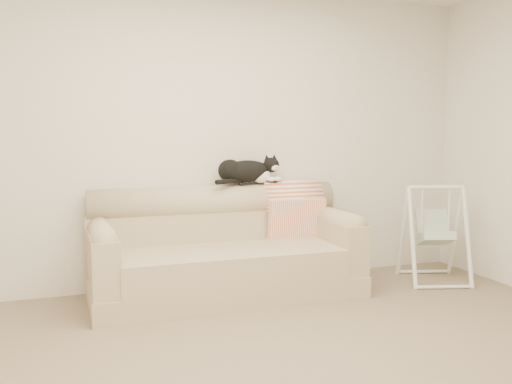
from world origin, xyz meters
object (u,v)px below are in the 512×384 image
(sofa, at_px, (223,253))
(remote_b, at_px, (267,183))
(remote_a, at_px, (248,183))
(baby_swing, at_px, (434,233))
(tuxedo_cat, at_px, (247,171))

(sofa, relative_size, remote_b, 12.47)
(remote_b, bearing_deg, remote_a, 175.36)
(sofa, distance_m, baby_swing, 1.94)
(tuxedo_cat, bearing_deg, remote_a, -1.05)
(remote_b, bearing_deg, tuxedo_cat, 175.56)
(remote_b, xyz_separation_m, baby_swing, (1.46, -0.46, -0.47))
(remote_a, xyz_separation_m, baby_swing, (1.63, -0.47, -0.47))
(sofa, bearing_deg, remote_b, 25.50)
(remote_a, bearing_deg, tuxedo_cat, 178.95)
(remote_a, height_order, tuxedo_cat, tuxedo_cat)
(sofa, bearing_deg, baby_swing, -6.80)
(sofa, bearing_deg, remote_a, 38.70)
(tuxedo_cat, xyz_separation_m, baby_swing, (1.64, -0.47, -0.58))
(remote_b, height_order, tuxedo_cat, tuxedo_cat)
(remote_a, distance_m, tuxedo_cat, 0.11)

